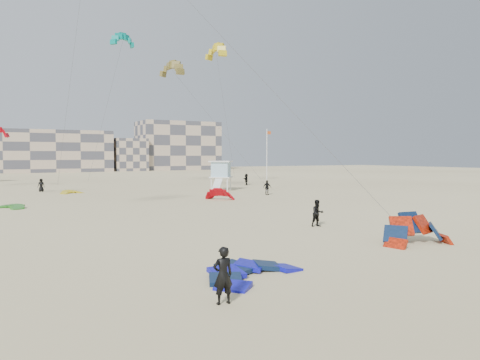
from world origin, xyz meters
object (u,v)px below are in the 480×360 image
kite_ground_orange (417,245)px  lifeguard_tower_near (221,176)px  kitesurfer_main (223,275)px  kite_ground_blue (252,277)px

kite_ground_orange → lifeguard_tower_near: lifeguard_tower_near is taller
kite_ground_orange → kitesurfer_main: 14.15m
kite_ground_blue → kite_ground_orange: bearing=-16.6°
kitesurfer_main → kite_ground_orange: bearing=-160.7°
kite_ground_orange → lifeguard_tower_near: 40.20m
kite_ground_blue → lifeguard_tower_near: 45.02m
kite_ground_blue → lifeguard_tower_near: size_ratio=0.70×
kite_ground_blue → kite_ground_orange: 11.14m
kite_ground_orange → lifeguard_tower_near: bearing=85.0°
kite_ground_orange → kitesurfer_main: kite_ground_orange is taller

